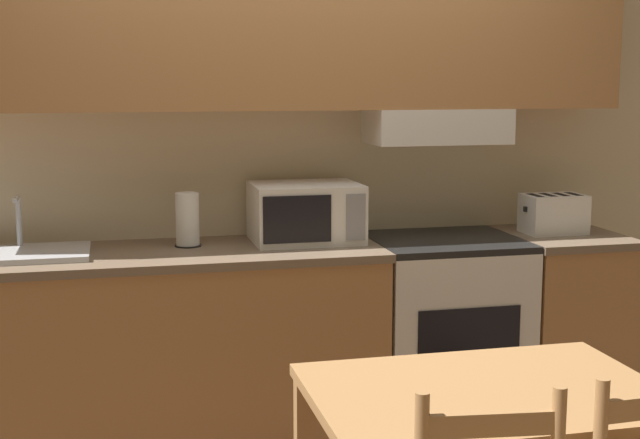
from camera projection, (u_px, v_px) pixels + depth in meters
ground_plane at (284, 417)px, 4.35m from camera, size 16.00×16.00×0.00m
wall_back at (288, 95)px, 4.04m from camera, size 5.48×0.38×2.55m
lower_counter_main at (162, 354)px, 3.85m from camera, size 1.91×0.63×0.91m
lower_counter_right_stub at (559, 326)px, 4.28m from camera, size 0.51×0.63×0.91m
stove_range at (443, 335)px, 4.14m from camera, size 0.67×0.61×0.91m
microwave at (305, 212)px, 3.99m from camera, size 0.48×0.38×0.26m
toaster at (554, 214)px, 4.20m from camera, size 0.29×0.19×0.18m
sink_basin at (17, 253)px, 3.64m from camera, size 0.58×0.37×0.24m
paper_towel_roll at (187, 220)px, 3.87m from camera, size 0.12×0.12×0.23m
dining_table at (486, 421)px, 2.67m from camera, size 1.05×0.74×0.72m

